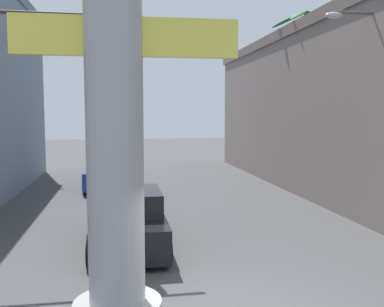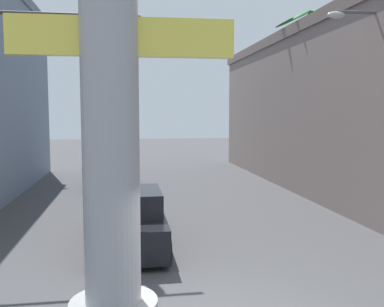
% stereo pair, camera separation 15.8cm
% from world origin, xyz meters
% --- Properties ---
extents(ground_plane, '(89.21, 89.21, 0.00)m').
position_xyz_m(ground_plane, '(0.00, 10.00, 0.00)').
color(ground_plane, '#424244').
extents(neon_sign_pole, '(3.60, 1.36, 9.71)m').
position_xyz_m(neon_sign_pole, '(-1.85, -0.17, 4.37)').
color(neon_sign_pole, '#9E9EA3').
rests_on(neon_sign_pole, ground).
extents(car_lead, '(2.00, 4.67, 1.56)m').
position_xyz_m(car_lead, '(-1.61, 4.88, 0.70)').
color(car_lead, black).
rests_on(car_lead, ground).
extents(car_far, '(2.24, 4.68, 1.56)m').
position_xyz_m(car_far, '(-2.34, 14.35, 0.74)').
color(car_far, black).
rests_on(car_far, ground).
extents(palm_tree_mid_right, '(3.13, 3.20, 8.32)m').
position_xyz_m(palm_tree_mid_right, '(6.80, 12.27, 5.40)').
color(palm_tree_mid_right, brown).
rests_on(palm_tree_mid_right, ground).
extents(palm_tree_far_left, '(2.53, 2.49, 8.17)m').
position_xyz_m(palm_tree_far_left, '(-6.90, 18.84, 4.82)').
color(palm_tree_far_left, brown).
rests_on(palm_tree_far_left, ground).
extents(pedestrian_mid_right, '(0.35, 0.35, 1.70)m').
position_xyz_m(pedestrian_mid_right, '(6.10, 7.40, 1.00)').
color(pedestrian_mid_right, gray).
rests_on(pedestrian_mid_right, ground).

